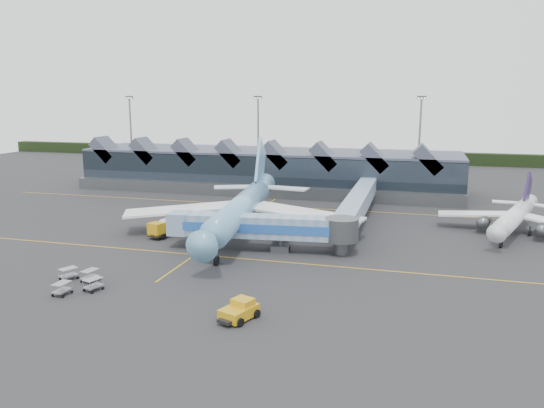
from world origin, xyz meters
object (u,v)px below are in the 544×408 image
(regional_jet, at_px, (516,216))
(pushback_tug, at_px, (239,311))
(main_airliner, at_px, (242,207))
(jet_bridge, at_px, (272,228))
(fuel_truck, at_px, (171,225))

(regional_jet, distance_m, pushback_tug, 55.34)
(main_airliner, bearing_deg, jet_bridge, -56.43)
(jet_bridge, bearing_deg, pushback_tug, -88.42)
(main_airliner, height_order, jet_bridge, main_airliner)
(pushback_tug, bearing_deg, regional_jet, 74.55)
(regional_jet, distance_m, fuel_truck, 56.53)
(main_airliner, distance_m, jet_bridge, 11.52)
(jet_bridge, height_order, pushback_tug, jet_bridge)
(regional_jet, relative_size, fuel_truck, 3.01)
(jet_bridge, bearing_deg, main_airliner, 124.06)
(regional_jet, xyz_separation_m, pushback_tug, (-32.55, -44.70, -2.10))
(main_airliner, bearing_deg, regional_jet, 8.40)
(jet_bridge, xyz_separation_m, fuel_truck, (-18.39, 4.67, -1.84))
(main_airliner, distance_m, fuel_truck, 12.01)
(main_airliner, xyz_separation_m, fuel_truck, (-10.96, -4.09, -2.71))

